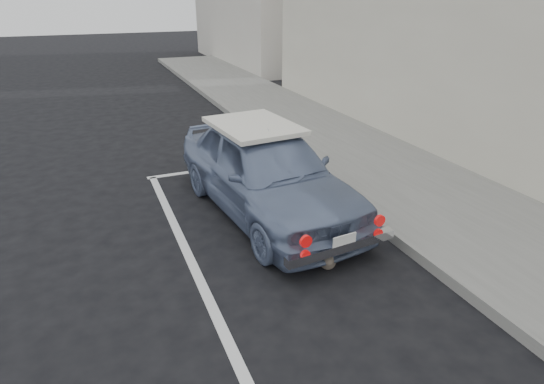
% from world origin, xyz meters
% --- Properties ---
extents(sidewalk, '(2.80, 40.00, 0.15)m').
position_xyz_m(sidewalk, '(3.20, 2.00, 0.07)').
color(sidewalk, slate).
rests_on(sidewalk, ground).
extents(pline_front, '(3.00, 0.12, 0.01)m').
position_xyz_m(pline_front, '(0.50, 6.50, 0.00)').
color(pline_front, silver).
rests_on(pline_front, ground).
extents(pline_side, '(0.12, 7.00, 0.01)m').
position_xyz_m(pline_side, '(-0.90, 3.00, 0.00)').
color(pline_side, silver).
rests_on(pline_side, ground).
extents(retro_coupe, '(2.03, 4.20, 1.38)m').
position_xyz_m(retro_coupe, '(0.55, 4.36, 0.70)').
color(retro_coupe, slate).
rests_on(retro_coupe, ground).
extents(cat, '(0.35, 0.46, 0.27)m').
position_xyz_m(cat, '(0.67, 2.56, 0.12)').
color(cat, '#695D50').
rests_on(cat, ground).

